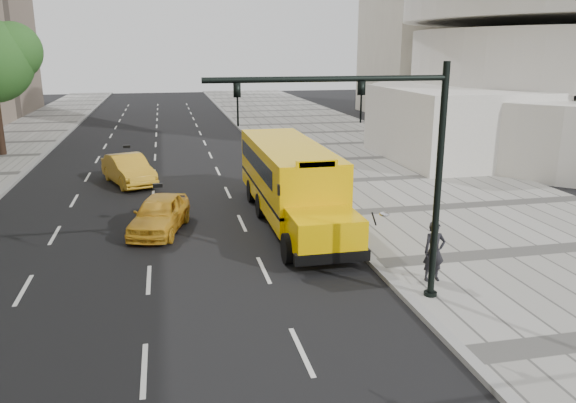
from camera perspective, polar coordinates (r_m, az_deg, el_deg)
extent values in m
plane|color=black|center=(22.18, -11.13, -2.58)|extent=(140.00, 140.00, 0.00)
cube|color=#98968F|center=(25.32, 17.10, -0.56)|extent=(12.00, 140.00, 0.15)
cube|color=gray|center=(23.02, 3.95, -1.46)|extent=(0.30, 140.00, 0.15)
cube|color=white|center=(35.88, 16.64, 7.47)|extent=(8.00, 10.00, 4.40)
sphere|color=#24561C|center=(39.82, -26.17, 13.56)|extent=(3.55, 3.55, 3.55)
cube|color=#FFC200|center=(22.81, -0.03, 2.83)|extent=(2.50, 9.00, 2.45)
cube|color=#FFC200|center=(17.84, 3.75, -3.02)|extent=(2.20, 2.00, 1.10)
cube|color=black|center=(17.24, 4.53, -5.66)|extent=(2.38, 0.25, 0.35)
cube|color=black|center=(22.93, -0.03, 1.55)|extent=(2.52, 9.00, 0.12)
cube|color=black|center=(18.51, 2.91, 1.37)|extent=(2.05, 0.10, 0.90)
cube|color=black|center=(23.20, -0.30, 4.24)|extent=(2.52, 7.50, 0.70)
cube|color=#FFC200|center=(18.32, 2.95, 3.79)|extent=(1.40, 0.12, 0.28)
ellipsoid|color=silver|center=(16.83, 10.09, -1.51)|extent=(0.32, 0.32, 0.14)
cylinder|color=black|center=(17.00, 9.04, -2.00)|extent=(0.36, 0.47, 0.58)
cylinder|color=black|center=(18.05, -0.01, -4.79)|extent=(0.30, 1.00, 1.00)
cylinder|color=black|center=(18.64, 6.81, -4.24)|extent=(0.30, 1.00, 1.00)
cylinder|color=black|center=(22.92, -2.79, -0.41)|extent=(0.30, 1.00, 1.00)
cylinder|color=black|center=(23.38, 2.67, -0.09)|extent=(0.30, 1.00, 1.00)
cylinder|color=black|center=(25.30, -3.75, 1.08)|extent=(0.30, 1.00, 1.00)
cylinder|color=black|center=(25.72, 1.24, 1.35)|extent=(0.30, 1.00, 1.00)
imported|color=gold|center=(21.60, -12.92, -1.23)|extent=(2.67, 4.37, 1.39)
imported|color=gold|center=(29.62, -15.90, 3.12)|extent=(3.06, 4.82, 1.50)
imported|color=black|center=(16.78, 14.62, -4.93)|extent=(0.67, 0.45, 1.78)
cylinder|color=black|center=(15.12, 14.99, 1.39)|extent=(0.18, 0.18, 6.40)
cylinder|color=black|center=(16.12, 14.23, -9.28)|extent=(0.36, 0.36, 0.25)
cylinder|color=black|center=(13.59, 4.23, 12.31)|extent=(6.00, 0.14, 0.14)
imported|color=black|center=(13.88, 7.41, 10.01)|extent=(0.16, 0.20, 1.00)
imported|color=black|center=(13.18, -5.16, 9.80)|extent=(0.16, 0.20, 1.00)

